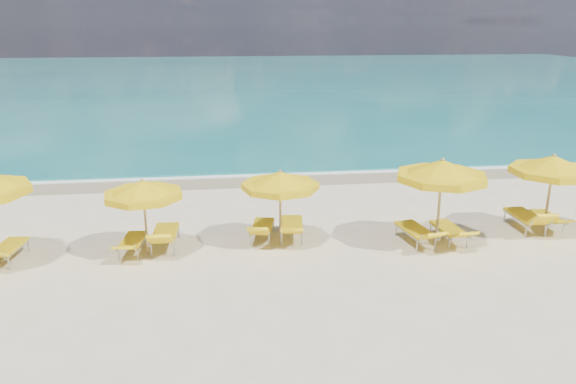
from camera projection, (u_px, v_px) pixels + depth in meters
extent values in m
plane|color=beige|center=(295.00, 249.00, 15.62)|extent=(120.00, 120.00, 0.00)
cube|color=#136B69|center=(234.00, 79.00, 61.16)|extent=(120.00, 80.00, 0.30)
cube|color=tan|center=(270.00, 178.00, 22.64)|extent=(120.00, 2.60, 0.01)
cube|color=white|center=(268.00, 173.00, 23.40)|extent=(120.00, 1.20, 0.03)
cube|color=white|center=(145.00, 136.00, 31.03)|extent=(14.00, 0.36, 0.05)
cube|color=white|center=(361.00, 111.00, 39.36)|extent=(18.00, 0.30, 0.05)
cylinder|color=tan|center=(145.00, 219.00, 14.95)|extent=(0.06, 0.06, 2.05)
cone|color=yellow|center=(143.00, 188.00, 14.69)|extent=(2.52, 2.52, 0.41)
cylinder|color=yellow|center=(143.00, 195.00, 14.75)|extent=(2.54, 2.54, 0.16)
sphere|color=tan|center=(142.00, 180.00, 14.63)|extent=(0.09, 0.09, 0.09)
cylinder|color=tan|center=(280.00, 209.00, 15.62)|extent=(0.07, 0.07, 2.10)
cone|color=yellow|center=(280.00, 179.00, 15.36)|extent=(2.38, 2.38, 0.42)
cylinder|color=yellow|center=(280.00, 186.00, 15.42)|extent=(2.40, 2.40, 0.17)
sphere|color=tan|center=(280.00, 171.00, 15.30)|extent=(0.09, 0.09, 0.09)
cylinder|color=tan|center=(439.00, 204.00, 15.51)|extent=(0.08, 0.08, 2.44)
cone|color=yellow|center=(442.00, 168.00, 15.21)|extent=(2.55, 2.55, 0.49)
cylinder|color=yellow|center=(441.00, 177.00, 15.28)|extent=(2.57, 2.57, 0.20)
sphere|color=tan|center=(443.00, 160.00, 15.14)|extent=(0.11, 0.11, 0.11)
cylinder|color=tan|center=(549.00, 196.00, 16.38)|extent=(0.07, 0.07, 2.35)
cone|color=yellow|center=(553.00, 163.00, 16.09)|extent=(3.13, 3.13, 0.47)
cylinder|color=yellow|center=(552.00, 171.00, 16.16)|extent=(3.16, 3.16, 0.19)
sphere|color=tan|center=(555.00, 155.00, 16.02)|extent=(0.10, 0.10, 0.10)
cube|color=yellow|center=(9.00, 247.00, 14.82)|extent=(0.70, 1.32, 0.08)
cube|color=yellow|center=(133.00, 240.00, 15.33)|extent=(0.66, 1.25, 0.07)
cube|color=yellow|center=(125.00, 248.00, 14.48)|extent=(0.59, 0.61, 0.28)
cube|color=yellow|center=(165.00, 233.00, 15.67)|extent=(0.70, 1.46, 0.09)
cube|color=yellow|center=(160.00, 239.00, 14.67)|extent=(0.66, 0.63, 0.46)
cube|color=yellow|center=(263.00, 226.00, 16.30)|extent=(0.82, 1.38, 0.08)
cube|color=yellow|center=(259.00, 231.00, 15.39)|extent=(0.67, 0.65, 0.41)
cube|color=yellow|center=(292.00, 224.00, 16.38)|extent=(0.79, 1.44, 0.08)
cube|color=yellow|center=(292.00, 231.00, 15.40)|extent=(0.69, 0.69, 0.37)
cube|color=yellow|center=(415.00, 229.00, 15.97)|extent=(0.82, 1.44, 0.08)
cube|color=yellow|center=(432.00, 236.00, 15.05)|extent=(0.70, 0.69, 0.38)
cube|color=yellow|center=(448.00, 228.00, 16.11)|extent=(0.67, 1.34, 0.08)
cube|color=yellow|center=(464.00, 235.00, 15.21)|extent=(0.62, 0.62, 0.35)
cube|color=yellow|center=(524.00, 216.00, 17.03)|extent=(0.68, 1.46, 0.09)
cube|color=yellow|center=(543.00, 219.00, 16.03)|extent=(0.66, 0.59, 0.51)
cube|color=yellow|center=(546.00, 216.00, 17.22)|extent=(0.61, 1.21, 0.07)
cube|color=yellow|center=(561.00, 222.00, 16.38)|extent=(0.57, 0.58, 0.29)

